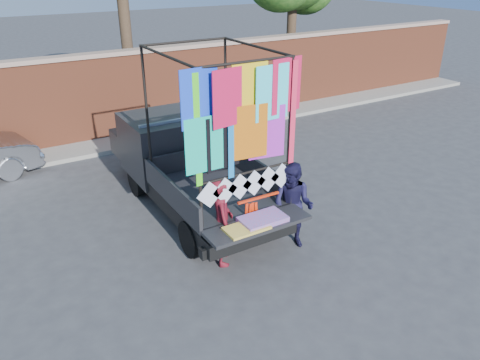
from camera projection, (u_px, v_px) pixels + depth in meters
ground at (228, 242)px, 9.17m from camera, size 90.00×90.00×0.00m
brick_wall at (112, 95)px, 14.02m from camera, size 30.00×0.45×2.61m
curb at (124, 142)px, 14.02m from camera, size 30.00×1.20×0.12m
pickup_truck at (181, 161)px, 10.54m from camera, size 2.29×5.74×3.62m
woman at (222, 221)px, 8.25m from camera, size 0.59×0.71×1.68m
man at (293, 206)px, 8.77m from camera, size 0.98×1.04×1.69m
streamer_bundle at (254, 208)px, 8.40m from camera, size 0.86×0.06×0.60m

